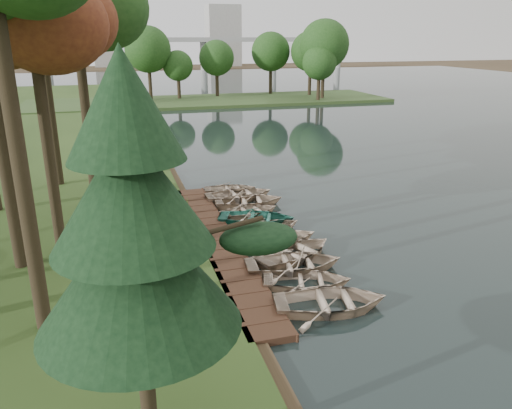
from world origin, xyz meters
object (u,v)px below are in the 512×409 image
object	(u,v)px
stored_rowboat	(132,187)
rowboat_0	(331,299)
pine_tree	(133,224)
rowboat_1	(307,279)
rowboat_2	(294,261)
boardwalk	(218,243)

from	to	relation	value
stored_rowboat	rowboat_0	bearing A→B (deg)	-115.37
stored_rowboat	pine_tree	world-z (taller)	pine_tree
rowboat_1	rowboat_2	bearing A→B (deg)	15.56
stored_rowboat	rowboat_1	bearing A→B (deg)	-113.44
rowboat_2	pine_tree	size ratio (longest dim) A/B	0.45
boardwalk	rowboat_1	bearing A→B (deg)	-64.13
rowboat_0	pine_tree	bearing A→B (deg)	138.71
rowboat_1	stored_rowboat	size ratio (longest dim) A/B	0.90
stored_rowboat	pine_tree	bearing A→B (deg)	-138.52
rowboat_1	rowboat_2	size ratio (longest dim) A/B	0.85
rowboat_0	stored_rowboat	distance (m)	15.89
boardwalk	rowboat_2	bearing A→B (deg)	-55.32
boardwalk	rowboat_2	distance (m)	4.11
rowboat_0	stored_rowboat	size ratio (longest dim) A/B	1.06
boardwalk	rowboat_2	world-z (taller)	rowboat_2
boardwalk	rowboat_1	world-z (taller)	rowboat_1
rowboat_0	pine_tree	world-z (taller)	pine_tree
rowboat_2	pine_tree	xyz separation A→B (m)	(-6.23, -8.35, 5.31)
pine_tree	rowboat_2	bearing A→B (deg)	53.30
rowboat_0	rowboat_1	bearing A→B (deg)	15.33
boardwalk	rowboat_1	xyz separation A→B (m)	(2.32, -4.79, 0.24)
rowboat_0	boardwalk	bearing A→B (deg)	30.55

